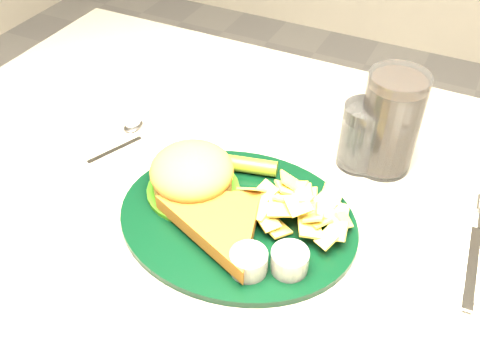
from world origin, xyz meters
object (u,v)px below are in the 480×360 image
(table, at_px, (258,342))
(cola_glass, at_px, (390,123))
(dinner_plate, at_px, (237,202))
(fork_napkin, at_px, (473,260))
(water_glass, at_px, (362,136))

(table, bearing_deg, cola_glass, 48.96)
(dinner_plate, height_order, fork_napkin, dinner_plate)
(table, height_order, water_glass, water_glass)
(table, bearing_deg, dinner_plate, -103.37)
(cola_glass, bearing_deg, table, -131.04)
(table, relative_size, cola_glass, 7.79)
(dinner_plate, distance_m, water_glass, 0.22)
(table, xyz_separation_m, fork_napkin, (0.28, 0.01, 0.38))
(cola_glass, bearing_deg, fork_napkin, -41.91)
(water_glass, height_order, fork_napkin, water_glass)
(table, relative_size, fork_napkin, 6.70)
(table, height_order, dinner_plate, dinner_plate)
(cola_glass, height_order, fork_napkin, cola_glass)
(dinner_plate, xyz_separation_m, cola_glass, (0.14, 0.20, 0.04))
(table, distance_m, dinner_plate, 0.42)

